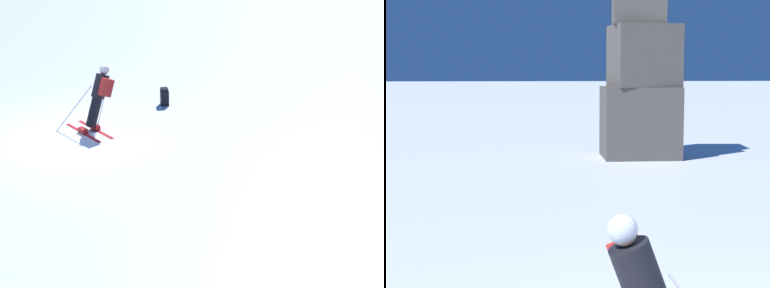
% 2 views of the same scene
% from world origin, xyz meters
% --- Properties ---
extents(ground_plane, '(300.00, 300.00, 0.00)m').
position_xyz_m(ground_plane, '(0.00, 0.00, 0.00)').
color(ground_plane, white).
extents(skier, '(1.41, 1.65, 1.69)m').
position_xyz_m(skier, '(-1.04, 0.01, 0.91)').
color(skier, red).
rests_on(skier, ground).
extents(spare_backpack, '(0.33, 0.37, 0.50)m').
position_xyz_m(spare_backpack, '(-3.38, -0.54, 0.24)').
color(spare_backpack, black).
rests_on(spare_backpack, ground).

